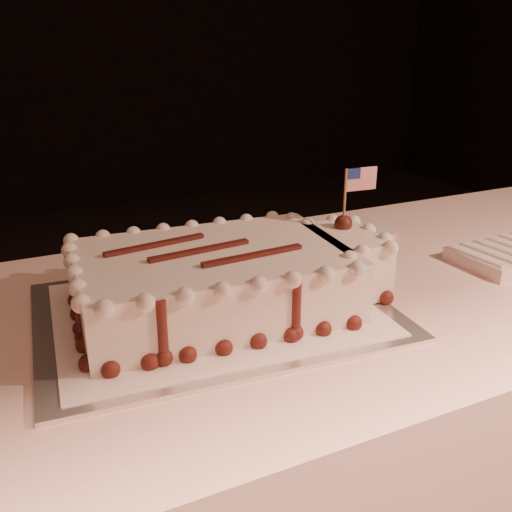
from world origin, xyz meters
name	(u,v)px	position (x,y,z in m)	size (l,w,h in m)	color
banquet_table	(337,439)	(0.00, 0.60, 0.38)	(2.40, 0.80, 0.75)	#FBCDC2
cake_board	(214,311)	(-0.28, 0.59, 0.75)	(0.59, 0.44, 0.01)	silver
doily	(214,309)	(-0.28, 0.59, 0.76)	(0.52, 0.40, 0.00)	white
sheet_cake	(231,277)	(-0.25, 0.58, 0.81)	(0.57, 0.35, 0.22)	white
napkin_stack	(507,256)	(0.36, 0.54, 0.77)	(0.22, 0.16, 0.03)	silver
side_plate	(364,232)	(0.20, 0.82, 0.76)	(0.15, 0.15, 0.01)	white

